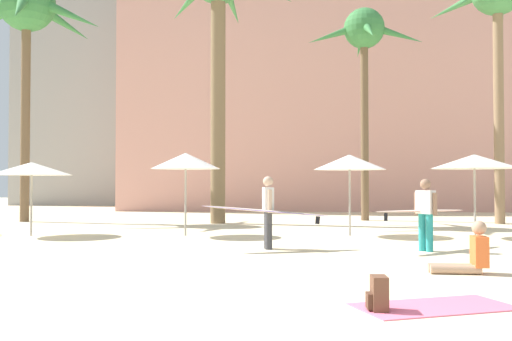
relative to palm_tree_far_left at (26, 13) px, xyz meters
The scene contains 15 objects.
ground 21.92m from the palm_tree_far_left, 58.16° to the right, with size 120.00×120.00×0.00m, color beige.
hotel_pink 19.16m from the palm_tree_far_left, 48.02° to the left, with size 23.64×10.20×16.25m, color #DB9989.
hotel_tower_gray 23.83m from the palm_tree_far_left, 97.67° to the left, with size 12.93×10.67×26.83m, color gray.
palm_tree_far_left is the anchor object (origin of this frame).
palm_tree_left 18.95m from the palm_tree_far_left, ahead, with size 5.12×5.33×10.16m.
palm_tree_far_right 14.16m from the palm_tree_far_left, ahead, with size 4.96×4.89×9.06m.
cafe_umbrella_2 15.26m from the palm_tree_far_left, 24.61° to the right, with size 2.12×2.12×2.40m.
cafe_umbrella_3 18.41m from the palm_tree_far_left, 21.64° to the right, with size 2.41×2.41×2.37m.
cafe_umbrella_4 9.67m from the palm_tree_far_left, 63.28° to the right, with size 2.33×2.33×2.18m.
cafe_umbrella_5 11.71m from the palm_tree_far_left, 38.12° to the right, with size 2.06×2.06×2.45m.
beach_towel 21.84m from the palm_tree_far_left, 51.37° to the right, with size 1.94×0.95×0.01m, color #EF6684.
backpack 21.55m from the palm_tree_far_left, 53.51° to the right, with size 0.24×0.30×0.42m.
person_mid_center 15.99m from the palm_tree_far_left, 42.85° to the right, with size 3.03×1.19×1.71m.
person_far_left 20.66m from the palm_tree_far_left, 43.19° to the right, with size 0.96×0.43×0.90m.
person_near_left 18.52m from the palm_tree_far_left, 34.63° to the right, with size 2.69×2.32×1.64m.
Camera 1 is at (0.08, -5.72, 1.50)m, focal length 40.16 mm.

